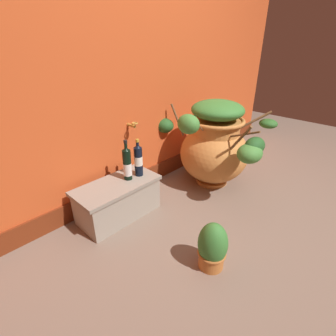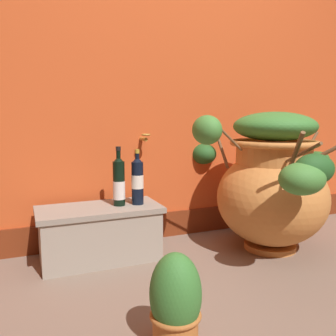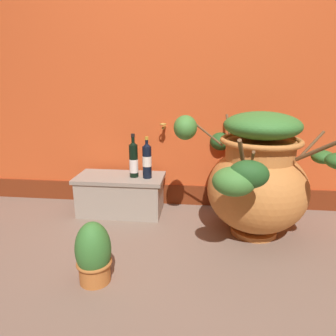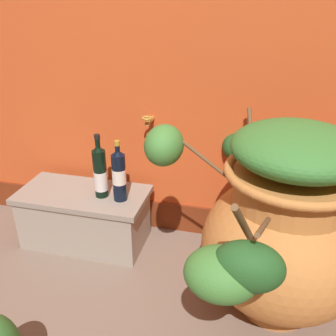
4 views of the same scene
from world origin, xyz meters
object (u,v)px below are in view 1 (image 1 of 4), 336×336
at_px(wine_bottle_middle, 127,164).
at_px(terracotta_urn, 215,145).
at_px(wine_bottle_left, 138,159).
at_px(potted_shrub, 212,247).

bearing_deg(wine_bottle_middle, terracotta_urn, -15.04).
xyz_separation_m(wine_bottle_left, potted_shrub, (-0.14, -0.87, -0.30)).
bearing_deg(potted_shrub, wine_bottle_left, 81.07).
height_order(terracotta_urn, wine_bottle_middle, terracotta_urn).
relative_size(wine_bottle_middle, potted_shrub, 0.99).
bearing_deg(terracotta_urn, potted_shrub, -145.35).
bearing_deg(potted_shrub, wine_bottle_middle, 88.16).
relative_size(terracotta_urn, wine_bottle_middle, 3.33).
relative_size(wine_bottle_left, potted_shrub, 0.94).
xyz_separation_m(terracotta_urn, wine_bottle_middle, (-0.90, 0.24, 0.03)).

